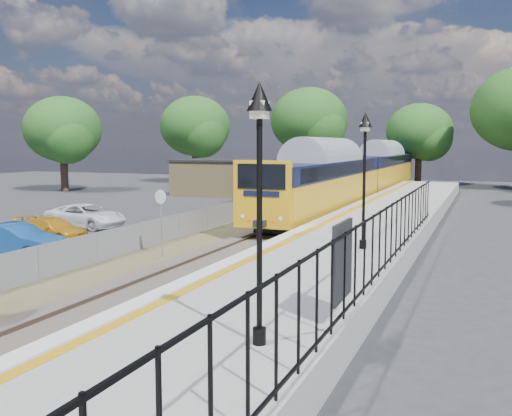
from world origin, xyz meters
The scene contains 15 objects.
ground centered at (0.00, 0.00, 0.00)m, with size 120.00×120.00×0.00m, color #2D2D30.
track_bed centered at (-0.47, 9.67, 0.09)m, with size 5.90×80.00×0.29m.
platform centered at (4.20, 8.00, 0.45)m, with size 5.00×70.00×0.90m, color gray.
platform_edge centered at (2.14, 8.00, 0.90)m, with size 0.90×70.00×0.01m.
victorian_lamp_south centered at (5.50, -4.00, 4.30)m, with size 0.44×0.44×4.60m.
victorian_lamp_north centered at (5.30, 6.00, 4.30)m, with size 0.44×0.44×4.60m.
palisade_fence centered at (6.55, 2.24, 1.84)m, with size 0.12×26.00×2.00m.
wire_fence centered at (-4.20, 12.00, 0.60)m, with size 0.06×52.00×1.20m.
outbuilding centered at (-10.91, 31.21, 1.52)m, with size 10.80×10.10×3.12m.
tree_line centered at (1.40, 42.00, 6.61)m, with size 56.80×43.80×11.88m.
train centered at (0.00, 30.47, 2.34)m, with size 2.82×40.83×3.51m.
speed_sign centered at (-2.54, 5.81, 1.81)m, with size 0.54×0.15×2.69m.
car_blue centered at (-7.90, 3.73, 0.68)m, with size 1.43×4.11×1.35m, color navy.
car_yellow centered at (-9.27, 7.31, 0.54)m, with size 1.52×3.74×1.09m, color orange.
car_white centered at (-10.63, 11.38, 0.63)m, with size 2.08×4.52×1.26m, color white.
Camera 1 is at (9.14, -13.11, 4.44)m, focal length 40.00 mm.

